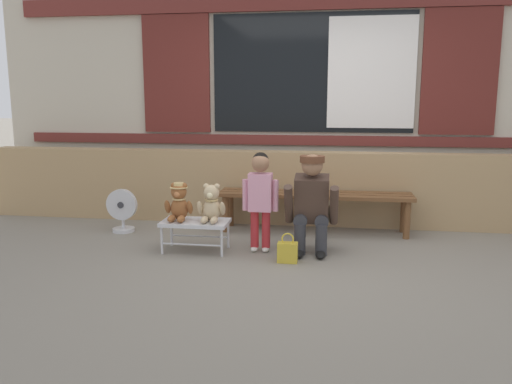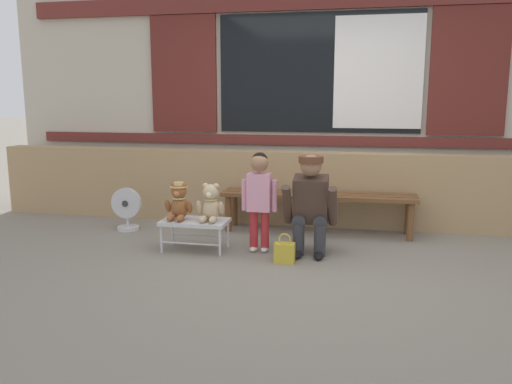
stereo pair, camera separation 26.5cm
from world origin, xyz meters
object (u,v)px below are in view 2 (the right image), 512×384
at_px(wooden_bench_long, 318,199).
at_px(handbag_on_ground, 285,252).
at_px(teddy_bear_with_hat, 179,202).
at_px(adult_crouching, 312,204).
at_px(small_display_bench, 195,223).
at_px(floor_fan, 127,209).
at_px(teddy_bear_plain, 211,204).
at_px(child_standing, 259,191).

xyz_separation_m(wooden_bench_long, handbag_on_ground, (-0.19, -1.12, -0.28)).
distance_m(teddy_bear_with_hat, adult_crouching, 1.28).
bearing_deg(small_display_bench, floor_fan, 149.59).
bearing_deg(small_display_bench, teddy_bear_plain, 0.51).
xyz_separation_m(small_display_bench, floor_fan, (-0.99, 0.58, -0.03)).
bearing_deg(adult_crouching, floor_fan, 167.65).
relative_size(small_display_bench, adult_crouching, 0.67).
height_order(teddy_bear_plain, adult_crouching, adult_crouching).
height_order(teddy_bear_plain, child_standing, child_standing).
relative_size(teddy_bear_with_hat, handbag_on_ground, 1.34).
bearing_deg(floor_fan, teddy_bear_with_hat, -34.91).
bearing_deg(wooden_bench_long, teddy_bear_plain, -136.44).
bearing_deg(small_display_bench, teddy_bear_with_hat, 179.23).
relative_size(wooden_bench_long, floor_fan, 4.37).
bearing_deg(floor_fan, adult_crouching, -12.35).
bearing_deg(handbag_on_ground, teddy_bear_plain, 163.78).
xyz_separation_m(teddy_bear_with_hat, child_standing, (0.78, 0.08, 0.12)).
xyz_separation_m(handbag_on_ground, floor_fan, (-1.90, 0.80, 0.14)).
distance_m(handbag_on_ground, floor_fan, 2.06).
bearing_deg(wooden_bench_long, small_display_bench, -140.84).
bearing_deg(child_standing, handbag_on_ground, -46.11).
bearing_deg(floor_fan, child_standing, -17.08).
height_order(wooden_bench_long, handbag_on_ground, wooden_bench_long).
distance_m(teddy_bear_plain, adult_crouching, 0.96).
bearing_deg(child_standing, wooden_bench_long, 59.19).
height_order(teddy_bear_with_hat, adult_crouching, adult_crouching).
relative_size(teddy_bear_plain, child_standing, 0.38).
distance_m(wooden_bench_long, small_display_bench, 1.43).
height_order(wooden_bench_long, teddy_bear_with_hat, teddy_bear_with_hat).
distance_m(small_display_bench, teddy_bear_plain, 0.25).
bearing_deg(wooden_bench_long, child_standing, -120.81).
relative_size(teddy_bear_with_hat, adult_crouching, 0.38).
relative_size(child_standing, floor_fan, 2.00).
bearing_deg(teddy_bear_with_hat, floor_fan, 145.09).
bearing_deg(teddy_bear_with_hat, handbag_on_ground, -11.57).
height_order(teddy_bear_with_hat, floor_fan, teddy_bear_with_hat).
height_order(wooden_bench_long, small_display_bench, wooden_bench_long).
relative_size(wooden_bench_long, teddy_bear_with_hat, 5.78).
height_order(small_display_bench, child_standing, child_standing).
distance_m(teddy_bear_plain, floor_fan, 1.30).
bearing_deg(floor_fan, wooden_bench_long, 8.67).
bearing_deg(teddy_bear_plain, floor_fan, 153.25).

